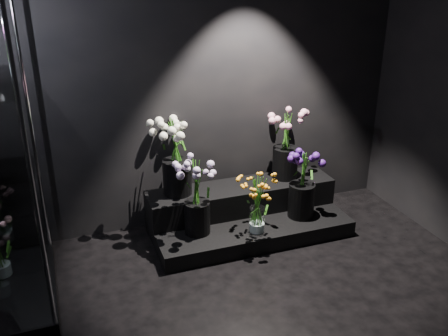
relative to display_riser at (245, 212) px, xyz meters
name	(u,v)px	position (x,y,z in m)	size (l,w,h in m)	color
wall_back	(190,77)	(-0.40, 0.35, 1.24)	(4.00, 4.00, 0.00)	black
display_riser	(245,212)	(0.00, 0.00, 0.00)	(1.78, 0.79, 0.40)	black
bouquet_orange_bells	(258,204)	(-0.03, -0.33, 0.26)	(0.34, 0.34, 0.53)	white
bouquet_lilac	(197,191)	(-0.52, -0.17, 0.38)	(0.37, 0.37, 0.68)	black
bouquet_purple	(303,181)	(0.47, -0.21, 0.34)	(0.31, 0.31, 0.64)	black
bouquet_cream_roses	(176,151)	(-0.60, 0.15, 0.64)	(0.50, 0.50, 0.70)	black
bouquet_pink_roses	(286,140)	(0.46, 0.14, 0.61)	(0.41, 0.41, 0.65)	black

